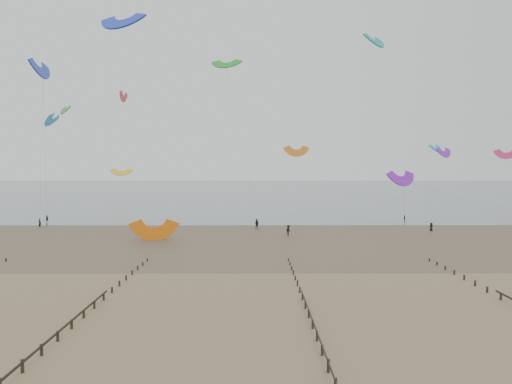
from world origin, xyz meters
TOP-DOWN VIEW (x-y plane):
  - ground at (0.00, 0.00)m, footprint 500.00×500.00m
  - sea_and_shore at (-4.08, 34.40)m, footprint 500.00×665.00m
  - groynes at (4.00, -19.05)m, footprint 72.16×50.16m
  - kitesurfer_lead at (-42.57, 46.59)m, footprint 0.77×0.67m
  - kitesurfers at (23.10, 47.51)m, footprint 106.32×27.34m
  - grounded_kite at (-16.85, 30.43)m, footprint 7.23×5.90m
  - kites_airborne at (-7.40, 85.75)m, footprint 238.60×109.54m

SIDE VIEW (x-z plane):
  - ground at x=0.00m, z-range 0.00..0.00m
  - grounded_kite at x=-16.85m, z-range -1.85..1.85m
  - sea_and_shore at x=-4.08m, z-range -0.01..0.02m
  - groynes at x=4.00m, z-range -0.03..0.97m
  - kitesurfers at x=23.10m, z-range -0.08..1.79m
  - kitesurfer_lead at x=-42.57m, z-range 0.00..1.77m
  - kites_airborne at x=-7.40m, z-range 2.34..40.19m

